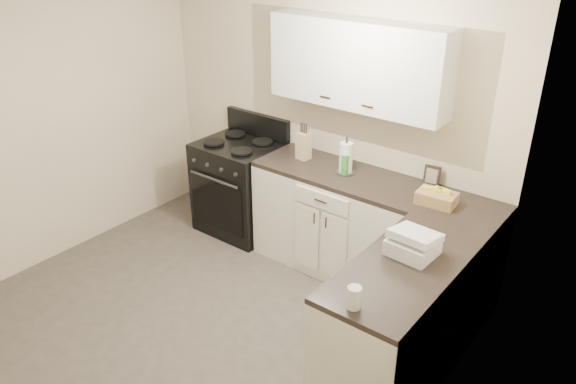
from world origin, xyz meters
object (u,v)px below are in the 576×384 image
Objects in this scene: countertop_grill at (413,247)px; knife_block at (304,146)px; stove at (240,187)px; paper_towel at (346,158)px; wicker_basket at (436,198)px.

knife_block is at bearing 154.05° from countertop_grill.
stove is 3.46× the size of paper_towel.
paper_towel reaches higher than wicker_basket.
paper_towel is 1.32m from countertop_grill.
wicker_basket is (2.05, -0.02, 0.53)m from stove.
countertop_grill is (2.23, -0.77, 0.53)m from stove.
paper_towel is 0.86m from wicker_basket.
paper_towel is (1.19, 0.04, 0.62)m from stove.
knife_block is 0.85× the size of wicker_basket.
wicker_basket is (1.32, -0.09, -0.07)m from knife_block.
knife_block is 0.85× the size of countertop_grill.
paper_towel is at bearing 175.86° from wicker_basket.
stove is 0.95m from knife_block.
countertop_grill is (1.50, -0.84, -0.07)m from knife_block.
knife_block reaches higher than stove.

